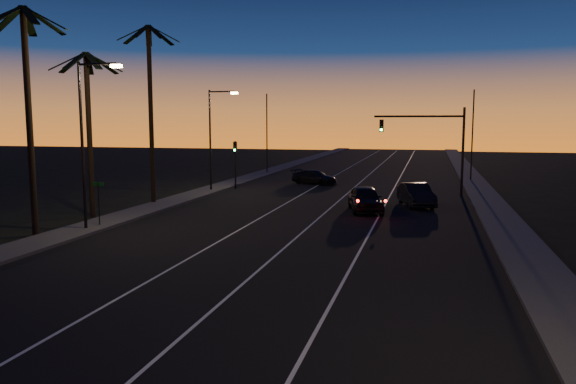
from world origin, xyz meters
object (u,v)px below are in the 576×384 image
(signal_mast, at_px, (432,136))
(lead_car, at_px, (365,199))
(right_car, at_px, (416,195))
(cross_car, at_px, (314,177))

(signal_mast, height_order, lead_car, signal_mast)
(lead_car, bearing_deg, right_car, 44.87)
(signal_mast, xyz_separation_m, lead_car, (-4.19, -9.66, -3.93))
(lead_car, relative_size, cross_car, 1.17)
(lead_car, xyz_separation_m, cross_car, (-6.48, 15.07, -0.18))
(cross_car, bearing_deg, signal_mast, -26.90)
(signal_mast, distance_m, right_car, 7.67)
(right_car, xyz_separation_m, cross_car, (-9.67, 11.89, -0.13))
(signal_mast, bearing_deg, lead_car, -113.47)
(lead_car, height_order, cross_car, lead_car)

